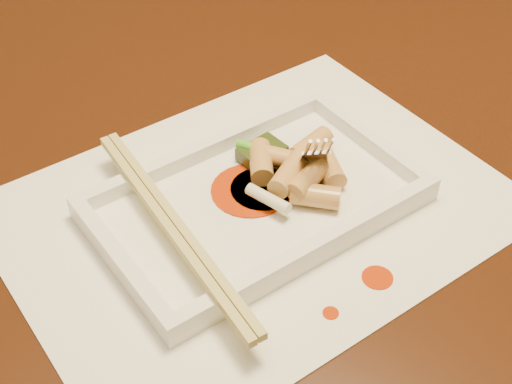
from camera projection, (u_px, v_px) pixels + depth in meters
table at (131, 220)px, 0.73m from camera, size 1.40×0.90×0.75m
placemat at (256, 209)px, 0.59m from camera, size 0.40×0.30×0.00m
sauce_splatter_a at (377, 278)px, 0.54m from camera, size 0.02×0.02×0.00m
sauce_splatter_b at (331, 313)px, 0.51m from camera, size 0.01×0.01×0.00m
plate_base at (256, 204)px, 0.59m from camera, size 0.26×0.16×0.01m
plate_rim_far at (207, 148)px, 0.63m from camera, size 0.26×0.01×0.01m
plate_rim_near at (313, 249)px, 0.54m from camera, size 0.26×0.01×0.01m
plate_rim_left at (120, 261)px, 0.53m from camera, size 0.01×0.14×0.01m
plate_rim_right at (369, 140)px, 0.63m from camera, size 0.01×0.14×0.01m
veg_piece at (262, 153)px, 0.62m from camera, size 0.04×0.03×0.01m
scallion_white at (268, 199)px, 0.57m from camera, size 0.02×0.04×0.01m
scallion_green at (282, 157)px, 0.61m from camera, size 0.05×0.08×0.01m
chopstick_a at (168, 227)px, 0.54m from camera, size 0.02×0.25×0.01m
chopstick_b at (177, 223)px, 0.54m from camera, size 0.02×0.25×0.01m
fork at (313, 88)px, 0.58m from camera, size 0.09×0.10×0.14m
sauce_blob_0 at (251, 190)px, 0.59m from camera, size 0.07×0.07×0.00m
sauce_blob_1 at (263, 189)px, 0.60m from camera, size 0.05×0.05×0.00m
rice_cake_0 at (289, 160)px, 0.61m from camera, size 0.04×0.05×0.02m
rice_cake_1 at (261, 162)px, 0.61m from camera, size 0.04×0.05×0.02m
rice_cake_2 at (289, 174)px, 0.59m from camera, size 0.05×0.04×0.02m
rice_cake_3 at (328, 166)px, 0.60m from camera, size 0.04×0.05×0.02m
rice_cake_4 at (316, 196)px, 0.58m from camera, size 0.04×0.04×0.02m
rice_cake_5 at (307, 180)px, 0.58m from camera, size 0.04×0.03×0.02m
rice_cake_6 at (311, 146)px, 0.62m from camera, size 0.05×0.03×0.02m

